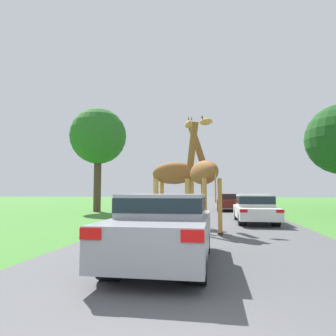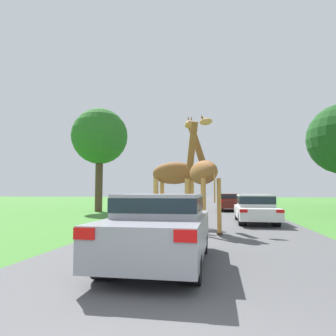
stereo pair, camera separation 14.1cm
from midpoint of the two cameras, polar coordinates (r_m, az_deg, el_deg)
road at (r=31.83m, az=9.26°, el=-7.10°), size 7.59×120.00×0.00m
giraffe_near_road at (r=12.99m, az=1.94°, el=-1.33°), size 2.81×1.20×4.71m
giraffe_companion at (r=11.03m, az=6.75°, el=-0.83°), size 1.62×2.63×4.55m
car_lead_maroon at (r=6.23m, az=-0.69°, el=-11.07°), size 1.77×4.04×1.41m
car_queue_right at (r=23.94m, az=11.93°, el=-6.27°), size 1.79×4.22×1.30m
car_queue_left at (r=14.87m, az=16.51°, el=-7.23°), size 1.73×4.56×1.34m
tree_far_right at (r=23.17m, az=-12.70°, el=5.78°), size 4.17×4.17×7.71m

